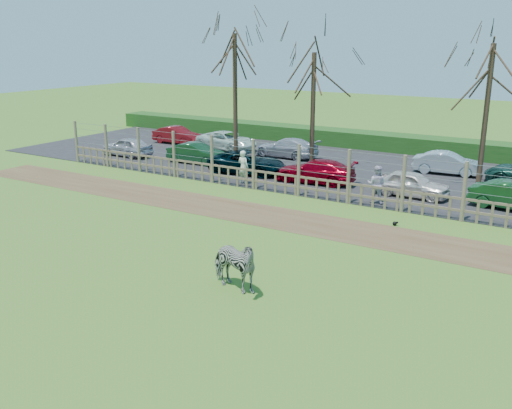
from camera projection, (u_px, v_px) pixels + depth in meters
The scene contains 21 objects.
ground at pixel (196, 246), 20.53m from camera, with size 120.00×120.00×0.00m, color olive.
dirt_strip at pixel (260, 215), 24.22m from camera, with size 34.00×2.80×0.01m, color brown.
asphalt at pixel (351, 170), 32.42m from camera, with size 44.00×13.00×0.04m, color #232326.
hedge at pixel (391, 143), 38.01m from camera, with size 46.00×2.00×1.10m, color #1E4716.
fence at pixel (298, 180), 26.87m from camera, with size 30.16×0.16×2.50m.
tree_left at pixel (235, 68), 32.46m from camera, with size 4.80×4.80×7.88m.
tree_mid at pixel (314, 83), 31.24m from camera, with size 4.80×4.80×6.83m.
tree_right at pixel (490, 82), 27.05m from camera, with size 4.80×4.80×7.35m.
zebra at pixel (233, 265), 16.73m from camera, with size 0.88×1.92×1.62m, color gray.
visitor_a at pixel (243, 167), 29.05m from camera, with size 0.63×0.41×1.72m, color beige.
visitor_b at pixel (376, 184), 25.59m from camera, with size 0.84×0.65×1.72m, color silver.
crow at pixel (395, 223), 22.79m from camera, with size 0.23×0.17×0.19m.
car_0 at pixel (127, 147), 36.07m from camera, with size 1.42×3.52×1.20m, color #BEB6C0.
car_1 at pixel (197, 153), 33.97m from camera, with size 1.27×3.64×1.20m, color #194525.
car_2 at pixel (247, 162), 31.43m from camera, with size 1.99×4.32×1.20m, color black.
car_3 at pixel (315, 171), 29.37m from camera, with size 1.68×4.13×1.20m, color #910012.
car_4 at pixel (412, 184), 26.77m from camera, with size 1.42×3.52×1.20m, color silver.
car_7 at pixel (177, 135), 40.35m from camera, with size 1.27×3.64×1.20m, color maroon.
car_8 at pixel (227, 141), 38.18m from camera, with size 1.99×4.32×1.20m, color silver.
car_9 at pixel (286, 148), 35.70m from camera, with size 1.68×4.13×1.20m, color #B6B4C0.
car_11 at pixel (447, 163), 31.25m from camera, with size 1.27×3.64×1.20m, color #B1BFC8.
Camera 1 is at (11.88, -15.36, 7.17)m, focal length 40.00 mm.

